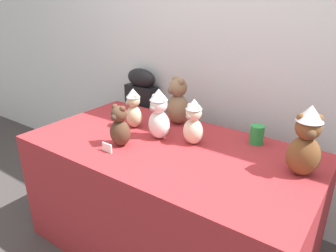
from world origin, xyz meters
TOP-DOWN VIEW (x-y plane):
  - wall_back at (0.00, 0.94)m, footprint 7.00×0.08m
  - display_table at (0.00, 0.25)m, footprint 1.67×0.88m
  - instrument_case at (-0.67, 0.82)m, footprint 0.29×0.14m
  - teddy_bear_chestnut at (0.70, 0.36)m, footprint 0.20×0.19m
  - teddy_bear_mocha at (-0.15, 0.57)m, footprint 0.21×0.19m
  - teddy_bear_cocoa at (-0.22, 0.10)m, footprint 0.13×0.11m
  - teddy_bear_sand at (-0.34, 0.35)m, footprint 0.14×0.13m
  - teddy_bear_cream at (0.10, 0.36)m, footprint 0.14×0.12m
  - teddy_bear_snow at (-0.11, 0.31)m, footprint 0.16×0.14m
  - party_cup_green at (0.40, 0.57)m, footprint 0.08×0.08m
  - name_card_front_left at (-0.22, -0.01)m, footprint 0.07×0.01m

SIDE VIEW (x-z plane):
  - display_table at x=0.00m, z-range 0.00..0.73m
  - instrument_case at x=-0.67m, z-range 0.00..1.00m
  - name_card_front_left at x=-0.22m, z-range 0.73..0.78m
  - party_cup_green at x=0.40m, z-range 0.73..0.84m
  - teddy_bear_cocoa at x=-0.22m, z-range 0.72..0.96m
  - teddy_bear_sand at x=-0.34m, z-range 0.73..0.98m
  - teddy_bear_cream at x=0.10m, z-range 0.73..1.00m
  - teddy_bear_mocha at x=-0.15m, z-range 0.72..1.03m
  - teddy_bear_snow at x=-0.11m, z-range 0.72..1.03m
  - teddy_bear_chestnut at x=0.70m, z-range 0.72..1.07m
  - wall_back at x=0.00m, z-range 0.00..2.60m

